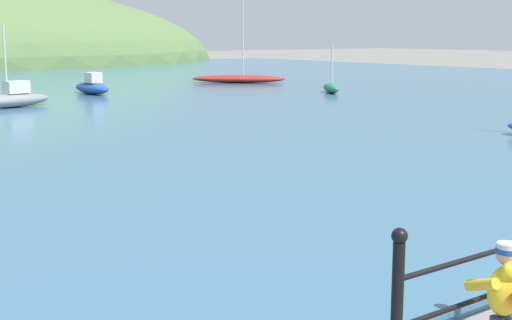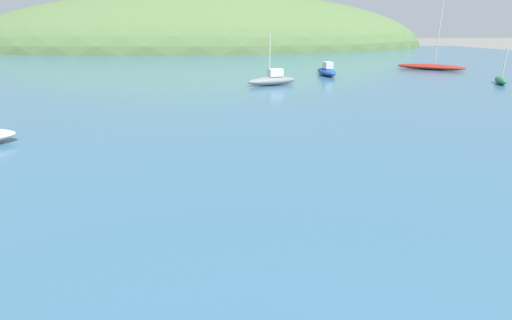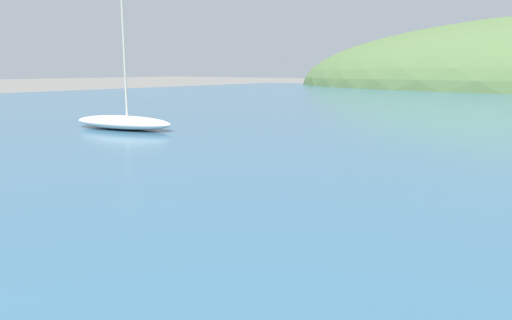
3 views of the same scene
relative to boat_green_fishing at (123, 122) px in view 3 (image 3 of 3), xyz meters
The scene contains 1 object.
boat_green_fishing is the anchor object (origin of this frame).
Camera 3 is at (3.08, 1.86, 2.16)m, focal length 35.00 mm.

